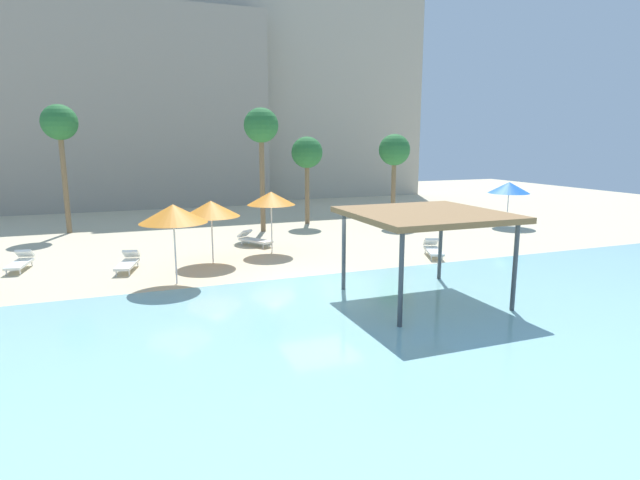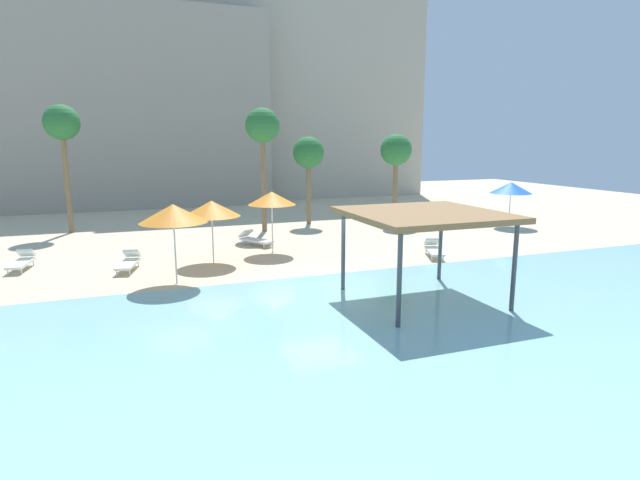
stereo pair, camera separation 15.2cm
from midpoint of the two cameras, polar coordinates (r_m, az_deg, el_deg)
name	(u,v)px [view 2 (the right image)]	position (r m, az deg, el deg)	size (l,w,h in m)	color
ground_plane	(319,288)	(18.12, 0.16, -5.34)	(80.00, 80.00, 0.00)	beige
lagoon_water	(391,341)	(13.60, 8.16, -11.05)	(44.00, 13.50, 0.04)	#8CC6CC
shade_pavilion	(425,217)	(16.48, 11.79, 2.52)	(4.58, 4.58, 2.90)	#42474C
beach_umbrella_orange_1	(173,213)	(18.87, -15.76, 2.85)	(2.39, 2.39, 2.89)	silver
beach_umbrella_blue_2	(511,188)	(32.69, 20.56, 5.45)	(2.41, 2.41, 2.66)	silver
beach_umbrella_orange_3	(272,198)	(23.49, -5.19, 4.63)	(2.18, 2.18, 2.81)	silver
beach_umbrella_orange_5	(212,209)	(21.84, -11.75, 3.44)	(2.38, 2.38, 2.64)	silver
lounge_chair_0	(434,249)	(23.48, 12.69, -0.98)	(1.27, 1.98, 0.74)	white
lounge_chair_2	(254,239)	(25.47, -7.16, 0.13)	(1.51, 1.93, 0.74)	white
lounge_chair_3	(129,262)	(21.89, -20.27, -2.27)	(1.05, 1.99, 0.74)	white
lounge_chair_4	(22,261)	(23.84, -30.01, -2.03)	(0.87, 1.96, 0.74)	white
palm_tree_0	(62,126)	(31.62, -26.59, 11.25)	(1.90, 1.90, 7.00)	brown
palm_tree_1	(309,154)	(31.57, -1.14, 9.51)	(1.90, 1.90, 5.33)	brown
palm_tree_2	(396,152)	(31.99, 8.57, 9.67)	(1.90, 1.90, 5.48)	brown
palm_tree_3	(263,129)	(29.03, -6.24, 12.18)	(1.90, 1.90, 6.86)	brown
hotel_block_0	(110,110)	(45.07, -22.16, 13.22)	(23.64, 9.67, 14.91)	#9E9384
hotel_block_1	(290,85)	(49.45, -3.29, 16.83)	(23.23, 8.76, 20.25)	#B2A893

